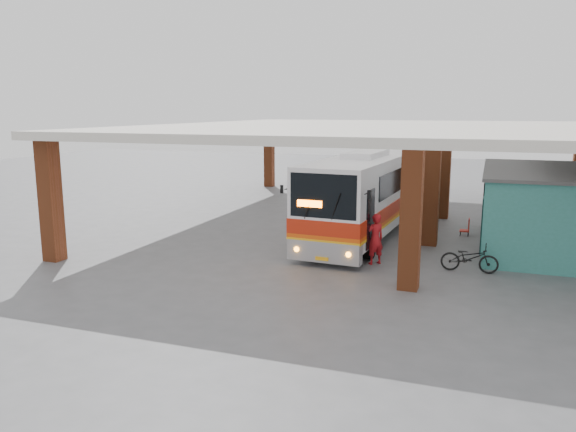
{
  "coord_description": "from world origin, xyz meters",
  "views": [
    {
      "loc": [
        5.11,
        -19.63,
        5.38
      ],
      "look_at": [
        -1.97,
        0.0,
        1.39
      ],
      "focal_mm": 35.0,
      "sensor_mm": 36.0,
      "label": 1
    }
  ],
  "objects_px": {
    "coach_bus": "(371,192)",
    "red_chair": "(467,228)",
    "pedestrian": "(375,239)",
    "motorcycle": "(469,258)"
  },
  "relations": [
    {
      "from": "motorcycle",
      "to": "red_chair",
      "type": "bearing_deg",
      "value": 2.99
    },
    {
      "from": "coach_bus",
      "to": "pedestrian",
      "type": "distance_m",
      "value": 5.2
    },
    {
      "from": "coach_bus",
      "to": "red_chair",
      "type": "distance_m",
      "value": 4.38
    },
    {
      "from": "red_chair",
      "to": "coach_bus",
      "type": "bearing_deg",
      "value": -168.34
    },
    {
      "from": "pedestrian",
      "to": "motorcycle",
      "type": "bearing_deg",
      "value": 138.6
    },
    {
      "from": "coach_bus",
      "to": "red_chair",
      "type": "relative_size",
      "value": 16.89
    },
    {
      "from": "coach_bus",
      "to": "pedestrian",
      "type": "height_order",
      "value": "coach_bus"
    },
    {
      "from": "coach_bus",
      "to": "pedestrian",
      "type": "bearing_deg",
      "value": -73.06
    },
    {
      "from": "coach_bus",
      "to": "motorcycle",
      "type": "distance_m",
      "value": 6.68
    },
    {
      "from": "motorcycle",
      "to": "pedestrian",
      "type": "xyz_separation_m",
      "value": [
        -3.17,
        -0.09,
        0.41
      ]
    }
  ]
}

